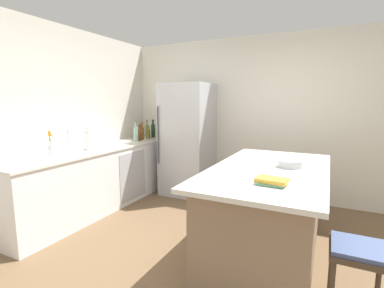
{
  "coord_description": "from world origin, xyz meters",
  "views": [
    {
      "loc": [
        0.92,
        -2.36,
        1.57
      ],
      "look_at": [
        -0.73,
        1.0,
        1.0
      ],
      "focal_mm": 26.21,
      "sensor_mm": 36.0,
      "label": 1
    }
  ],
  "objects_px": {
    "kitchen_island": "(267,212)",
    "olive_oil_bottle": "(147,131)",
    "bar_stool": "(358,261)",
    "mixing_bowl": "(290,163)",
    "cookbook_stack": "(272,181)",
    "paper_towel_roll": "(88,140)",
    "vinegar_bottle": "(142,133)",
    "refrigerator": "(188,139)",
    "sink_faucet": "(69,141)",
    "syrup_bottle": "(139,135)",
    "whiskey_bottle": "(141,134)",
    "gin_bottle": "(136,134)",
    "flower_vase": "(51,148)",
    "wine_bottle": "(153,130)",
    "hot_sauce_bottle": "(149,133)"
  },
  "relations": [
    {
      "from": "kitchen_island",
      "to": "olive_oil_bottle",
      "type": "xyz_separation_m",
      "value": [
        -2.45,
        1.41,
        0.57
      ]
    },
    {
      "from": "bar_stool",
      "to": "olive_oil_bottle",
      "type": "height_order",
      "value": "olive_oil_bottle"
    },
    {
      "from": "kitchen_island",
      "to": "mixing_bowl",
      "type": "xyz_separation_m",
      "value": [
        0.18,
        0.13,
        0.49
      ]
    },
    {
      "from": "cookbook_stack",
      "to": "bar_stool",
      "type": "bearing_deg",
      "value": -13.33
    },
    {
      "from": "paper_towel_roll",
      "to": "vinegar_bottle",
      "type": "relative_size",
      "value": 1.02
    },
    {
      "from": "refrigerator",
      "to": "sink_faucet",
      "type": "bearing_deg",
      "value": -118.74
    },
    {
      "from": "sink_faucet",
      "to": "syrup_bottle",
      "type": "relative_size",
      "value": 1.14
    },
    {
      "from": "bar_stool",
      "to": "whiskey_bottle",
      "type": "relative_size",
      "value": 2.28
    },
    {
      "from": "sink_faucet",
      "to": "gin_bottle",
      "type": "bearing_deg",
      "value": 84.36
    },
    {
      "from": "bar_stool",
      "to": "syrup_bottle",
      "type": "bearing_deg",
      "value": 149.88
    },
    {
      "from": "gin_bottle",
      "to": "paper_towel_roll",
      "type": "bearing_deg",
      "value": -94.17
    },
    {
      "from": "flower_vase",
      "to": "wine_bottle",
      "type": "bearing_deg",
      "value": 88.49
    },
    {
      "from": "wine_bottle",
      "to": "whiskey_bottle",
      "type": "xyz_separation_m",
      "value": [
        0.0,
        -0.39,
        -0.03
      ]
    },
    {
      "from": "olive_oil_bottle",
      "to": "syrup_bottle",
      "type": "bearing_deg",
      "value": -81.93
    },
    {
      "from": "syrup_bottle",
      "to": "olive_oil_bottle",
      "type": "bearing_deg",
      "value": 98.07
    },
    {
      "from": "sink_faucet",
      "to": "flower_vase",
      "type": "xyz_separation_m",
      "value": [
        0.03,
        -0.3,
        -0.05
      ]
    },
    {
      "from": "wine_bottle",
      "to": "hot_sauce_bottle",
      "type": "height_order",
      "value": "wine_bottle"
    },
    {
      "from": "refrigerator",
      "to": "flower_vase",
      "type": "distance_m",
      "value": 2.14
    },
    {
      "from": "flower_vase",
      "to": "whiskey_bottle",
      "type": "distance_m",
      "value": 1.73
    },
    {
      "from": "wine_bottle",
      "to": "whiskey_bottle",
      "type": "distance_m",
      "value": 0.39
    },
    {
      "from": "hot_sauce_bottle",
      "to": "cookbook_stack",
      "type": "relative_size",
      "value": 0.82
    },
    {
      "from": "wine_bottle",
      "to": "cookbook_stack",
      "type": "height_order",
      "value": "wine_bottle"
    },
    {
      "from": "wine_bottle",
      "to": "paper_towel_roll",
      "type": "bearing_deg",
      "value": -91.36
    },
    {
      "from": "refrigerator",
      "to": "paper_towel_roll",
      "type": "height_order",
      "value": "refrigerator"
    },
    {
      "from": "vinegar_bottle",
      "to": "olive_oil_bottle",
      "type": "bearing_deg",
      "value": 70.12
    },
    {
      "from": "flower_vase",
      "to": "hot_sauce_bottle",
      "type": "bearing_deg",
      "value": 89.36
    },
    {
      "from": "wine_bottle",
      "to": "cookbook_stack",
      "type": "distance_m",
      "value": 3.37
    },
    {
      "from": "vinegar_bottle",
      "to": "cookbook_stack",
      "type": "relative_size",
      "value": 1.2
    },
    {
      "from": "hot_sauce_bottle",
      "to": "syrup_bottle",
      "type": "distance_m",
      "value": 0.4
    },
    {
      "from": "flower_vase",
      "to": "vinegar_bottle",
      "type": "relative_size",
      "value": 1.06
    },
    {
      "from": "kitchen_island",
      "to": "refrigerator",
      "type": "distance_m",
      "value": 2.23
    },
    {
      "from": "hot_sauce_bottle",
      "to": "whiskey_bottle",
      "type": "relative_size",
      "value": 0.77
    },
    {
      "from": "bar_stool",
      "to": "vinegar_bottle",
      "type": "height_order",
      "value": "vinegar_bottle"
    },
    {
      "from": "bar_stool",
      "to": "wine_bottle",
      "type": "bearing_deg",
      "value": 144.09
    },
    {
      "from": "bar_stool",
      "to": "olive_oil_bottle",
      "type": "distance_m",
      "value": 3.87
    },
    {
      "from": "olive_oil_bottle",
      "to": "vinegar_bottle",
      "type": "relative_size",
      "value": 1.09
    },
    {
      "from": "gin_bottle",
      "to": "whiskey_bottle",
      "type": "bearing_deg",
      "value": 100.21
    },
    {
      "from": "kitchen_island",
      "to": "whiskey_bottle",
      "type": "relative_size",
      "value": 7.38
    },
    {
      "from": "hot_sauce_bottle",
      "to": "gin_bottle",
      "type": "xyz_separation_m",
      "value": [
        0.07,
        -0.47,
        0.05
      ]
    },
    {
      "from": "wine_bottle",
      "to": "cookbook_stack",
      "type": "relative_size",
      "value": 1.3
    },
    {
      "from": "flower_vase",
      "to": "gin_bottle",
      "type": "bearing_deg",
      "value": 86.64
    },
    {
      "from": "syrup_bottle",
      "to": "vinegar_bottle",
      "type": "bearing_deg",
      "value": 111.62
    },
    {
      "from": "refrigerator",
      "to": "paper_towel_roll",
      "type": "relative_size",
      "value": 5.98
    },
    {
      "from": "cookbook_stack",
      "to": "olive_oil_bottle",
      "type": "bearing_deg",
      "value": 142.56
    },
    {
      "from": "hot_sauce_bottle",
      "to": "syrup_bottle",
      "type": "bearing_deg",
      "value": -78.66
    },
    {
      "from": "bar_stool",
      "to": "vinegar_bottle",
      "type": "distance_m",
      "value": 3.84
    },
    {
      "from": "syrup_bottle",
      "to": "cookbook_stack",
      "type": "height_order",
      "value": "syrup_bottle"
    },
    {
      "from": "bar_stool",
      "to": "hot_sauce_bottle",
      "type": "height_order",
      "value": "hot_sauce_bottle"
    },
    {
      "from": "bar_stool",
      "to": "flower_vase",
      "type": "bearing_deg",
      "value": 176.6
    },
    {
      "from": "syrup_bottle",
      "to": "kitchen_island",
      "type": "bearing_deg",
      "value": -24.92
    }
  ]
}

